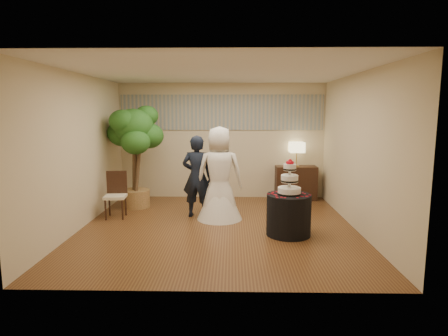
{
  "coord_description": "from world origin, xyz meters",
  "views": [
    {
      "loc": [
        0.25,
        -6.67,
        2.12
      ],
      "look_at": [
        0.1,
        0.4,
        1.05
      ],
      "focal_mm": 30.0,
      "sensor_mm": 36.0,
      "label": 1
    }
  ],
  "objects_px": {
    "groom": "(197,177)",
    "console": "(296,183)",
    "wedding_cake": "(290,177)",
    "ficus_tree": "(134,156)",
    "bride": "(220,173)",
    "side_chair": "(115,195)",
    "table_lamp": "(297,154)",
    "cake_table": "(289,215)"
  },
  "relations": [
    {
      "from": "wedding_cake",
      "to": "side_chair",
      "type": "height_order",
      "value": "wedding_cake"
    },
    {
      "from": "cake_table",
      "to": "wedding_cake",
      "type": "bearing_deg",
      "value": 0.0
    },
    {
      "from": "console",
      "to": "table_lamp",
      "type": "bearing_deg",
      "value": 0.0
    },
    {
      "from": "side_chair",
      "to": "groom",
      "type": "bearing_deg",
      "value": -0.82
    },
    {
      "from": "ficus_tree",
      "to": "side_chair",
      "type": "relative_size",
      "value": 2.48
    },
    {
      "from": "groom",
      "to": "table_lamp",
      "type": "distance_m",
      "value": 2.77
    },
    {
      "from": "cake_table",
      "to": "side_chair",
      "type": "height_order",
      "value": "side_chair"
    },
    {
      "from": "bride",
      "to": "ficus_tree",
      "type": "distance_m",
      "value": 2.11
    },
    {
      "from": "wedding_cake",
      "to": "bride",
      "type": "bearing_deg",
      "value": 142.1
    },
    {
      "from": "table_lamp",
      "to": "side_chair",
      "type": "relative_size",
      "value": 0.63
    },
    {
      "from": "cake_table",
      "to": "wedding_cake",
      "type": "relative_size",
      "value": 1.25
    },
    {
      "from": "console",
      "to": "table_lamp",
      "type": "xyz_separation_m",
      "value": [
        0.0,
        0.0,
        0.7
      ]
    },
    {
      "from": "bride",
      "to": "wedding_cake",
      "type": "bearing_deg",
      "value": 140.45
    },
    {
      "from": "wedding_cake",
      "to": "ficus_tree",
      "type": "relative_size",
      "value": 0.27
    },
    {
      "from": "groom",
      "to": "wedding_cake",
      "type": "bearing_deg",
      "value": 155.86
    },
    {
      "from": "bride",
      "to": "ficus_tree",
      "type": "height_order",
      "value": "ficus_tree"
    },
    {
      "from": "cake_table",
      "to": "ficus_tree",
      "type": "height_order",
      "value": "ficus_tree"
    },
    {
      "from": "bride",
      "to": "table_lamp",
      "type": "distance_m",
      "value": 2.5
    },
    {
      "from": "groom",
      "to": "console",
      "type": "relative_size",
      "value": 1.7
    },
    {
      "from": "groom",
      "to": "wedding_cake",
      "type": "relative_size",
      "value": 2.71
    },
    {
      "from": "console",
      "to": "side_chair",
      "type": "distance_m",
      "value": 4.24
    },
    {
      "from": "bride",
      "to": "side_chair",
      "type": "xyz_separation_m",
      "value": [
        -2.09,
        0.03,
        -0.46
      ]
    },
    {
      "from": "cake_table",
      "to": "wedding_cake",
      "type": "distance_m",
      "value": 0.66
    },
    {
      "from": "console",
      "to": "cake_table",
      "type": "bearing_deg",
      "value": -102.8
    },
    {
      "from": "groom",
      "to": "cake_table",
      "type": "height_order",
      "value": "groom"
    },
    {
      "from": "wedding_cake",
      "to": "side_chair",
      "type": "xyz_separation_m",
      "value": [
        -3.31,
        0.99,
        -0.56
      ]
    },
    {
      "from": "cake_table",
      "to": "console",
      "type": "height_order",
      "value": "console"
    },
    {
      "from": "table_lamp",
      "to": "ficus_tree",
      "type": "xyz_separation_m",
      "value": [
        -3.7,
        -0.85,
        0.05
      ]
    },
    {
      "from": "ficus_tree",
      "to": "groom",
      "type": "bearing_deg",
      "value": -26.98
    },
    {
      "from": "bride",
      "to": "groom",
      "type": "bearing_deg",
      "value": -19.65
    },
    {
      "from": "groom",
      "to": "side_chair",
      "type": "relative_size",
      "value": 1.79
    },
    {
      "from": "console",
      "to": "ficus_tree",
      "type": "distance_m",
      "value": 3.87
    },
    {
      "from": "cake_table",
      "to": "side_chair",
      "type": "xyz_separation_m",
      "value": [
        -3.31,
        0.99,
        0.11
      ]
    },
    {
      "from": "groom",
      "to": "side_chair",
      "type": "distance_m",
      "value": 1.68
    },
    {
      "from": "table_lamp",
      "to": "side_chair",
      "type": "distance_m",
      "value": 4.29
    },
    {
      "from": "cake_table",
      "to": "groom",
      "type": "bearing_deg",
      "value": 146.77
    },
    {
      "from": "groom",
      "to": "console",
      "type": "distance_m",
      "value": 2.79
    },
    {
      "from": "wedding_cake",
      "to": "console",
      "type": "distance_m",
      "value": 2.81
    },
    {
      "from": "console",
      "to": "wedding_cake",
      "type": "bearing_deg",
      "value": -102.8
    },
    {
      "from": "side_chair",
      "to": "console",
      "type": "bearing_deg",
      "value": 18.77
    },
    {
      "from": "console",
      "to": "side_chair",
      "type": "bearing_deg",
      "value": -157.13
    },
    {
      "from": "bride",
      "to": "side_chair",
      "type": "distance_m",
      "value": 2.14
    }
  ]
}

